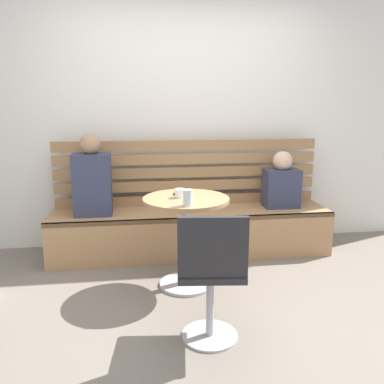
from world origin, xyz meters
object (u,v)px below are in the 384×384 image
Objects in this scene: cafe_table at (186,225)px; white_chair at (211,273)px; person_adult at (92,179)px; person_child_left at (281,183)px; booth_bench at (191,232)px; cup_glass_tall at (188,198)px; phone_on_table at (182,194)px; cup_ceramic_white at (180,193)px.

cafe_table is 0.82m from white_chair.
white_chair is at bearing -60.63° from person_adult.
person_child_left is at bearing 56.98° from white_chair.
white_chair is 1.51× the size of person_child_left.
booth_bench is 1.11m from cup_glass_tall.
person_child_left is at bearing 1.82° from booth_bench.
white_chair is (-0.08, -1.50, 0.24)m from booth_bench.
booth_bench is 22.50× the size of cup_glass_tall.
booth_bench is at bearing -11.13° from phone_on_table.
person_adult is 5.40× the size of phone_on_table.
person_adult reaches higher than person_child_left.
cafe_table is 5.29× the size of phone_on_table.
cup_ceramic_white reaches higher than cafe_table.
white_chair is at bearing -86.38° from cafe_table.
cafe_table is 0.87× the size of white_chair.
cafe_table is at bearing 85.77° from cup_glass_tall.
cup_ceramic_white is (-1.09, -0.71, 0.09)m from person_child_left.
white_chair is at bearing -83.17° from cup_ceramic_white.
phone_on_table is (-0.15, -0.57, 0.52)m from booth_bench.
cafe_table is at bearing -166.46° from phone_on_table.
cup_ceramic_white is 0.26m from cup_glass_tall.
cup_glass_tall is (-1.06, -0.97, 0.12)m from person_child_left.
cup_glass_tall is (-0.15, -0.94, 0.58)m from booth_bench.
booth_bench is 33.75× the size of cup_ceramic_white.
phone_on_table is at bearing 99.53° from cafe_table.
cafe_table reaches higher than booth_bench.
cafe_table is (-0.13, -0.69, 0.30)m from booth_bench.
cafe_table is 0.25m from phone_on_table.
phone_on_table is (0.03, 0.11, -0.03)m from cup_ceramic_white.
white_chair is 6.07× the size of phone_on_table.
person_adult is (-0.79, 0.68, 0.26)m from cafe_table.
cup_glass_tall is at bearing -50.39° from person_adult.
person_child_left reaches higher than white_chair.
cup_ceramic_white is at bearing 169.48° from phone_on_table.
cafe_table is 0.38m from cup_glass_tall.
cup_ceramic_white is at bearing -147.15° from person_child_left.
cup_ceramic_white is (-0.10, 0.82, 0.31)m from white_chair.
cup_glass_tall is at bearing 97.11° from white_chair.
cup_glass_tall is at bearing -137.72° from person_child_left.
person_adult reaches higher than cafe_table.
cup_glass_tall reaches higher than white_chair.
person_child_left is 1.22m from phone_on_table.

